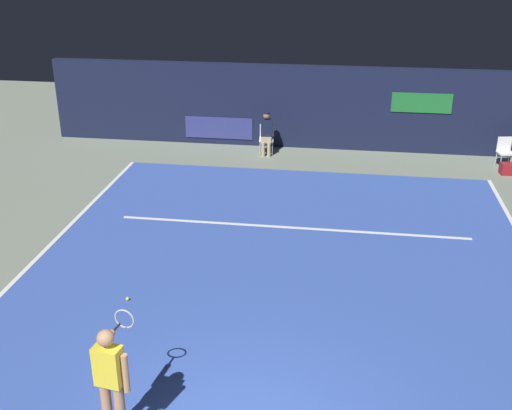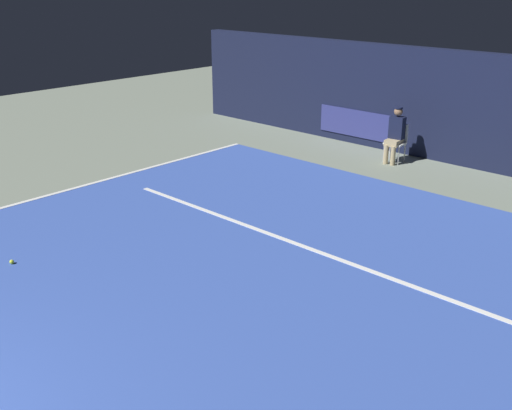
# 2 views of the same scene
# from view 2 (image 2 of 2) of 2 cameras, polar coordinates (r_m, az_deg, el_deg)

# --- Properties ---
(ground_plane) EXTENTS (32.58, 32.58, 0.00)m
(ground_plane) POSITION_cam_2_polar(r_m,az_deg,el_deg) (8.81, -5.07, -7.75)
(ground_plane) COLOR gray
(court_surface) EXTENTS (10.38, 11.84, 0.01)m
(court_surface) POSITION_cam_2_polar(r_m,az_deg,el_deg) (8.80, -5.07, -7.71)
(court_surface) COLOR #3856B2
(court_surface) RESTS_ON ground
(line_sideline_right) EXTENTS (0.10, 11.84, 0.01)m
(line_sideline_right) POSITION_cam_2_polar(r_m,az_deg,el_deg) (12.79, -20.74, 0.33)
(line_sideline_right) COLOR white
(line_sideline_right) RESTS_ON court_surface
(line_service) EXTENTS (8.09, 0.10, 0.01)m
(line_service) POSITION_cam_2_polar(r_m,az_deg,el_deg) (10.14, 3.64, -3.58)
(line_service) COLOR white
(line_service) RESTS_ON court_surface
(back_wall) EXTENTS (16.78, 0.33, 2.60)m
(back_wall) POSITION_cam_2_polar(r_m,az_deg,el_deg) (14.85, 19.28, 8.40)
(back_wall) COLOR #141933
(back_wall) RESTS_ON ground
(line_judge_on_chair) EXTENTS (0.48, 0.56, 1.32)m
(line_judge_on_chair) POSITION_cam_2_polar(r_m,az_deg,el_deg) (14.74, 12.95, 6.50)
(line_judge_on_chair) COLOR white
(line_judge_on_chair) RESTS_ON ground
(tennis_ball) EXTENTS (0.07, 0.07, 0.07)m
(tennis_ball) POSITION_cam_2_polar(r_m,az_deg,el_deg) (10.14, -21.92, -4.96)
(tennis_ball) COLOR #CCE033
(tennis_ball) RESTS_ON court_surface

